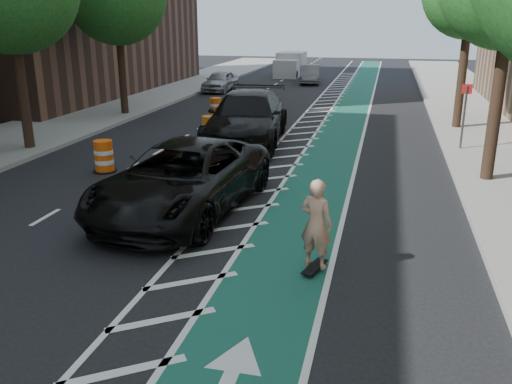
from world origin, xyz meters
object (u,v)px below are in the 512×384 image
(suv_far, at_px, (247,118))
(barrel_a, at_px, (104,157))
(skateboarder, at_px, (316,224))
(suv_near, at_px, (183,178))

(suv_far, height_order, barrel_a, suv_far)
(skateboarder, bearing_deg, suv_far, -52.32)
(suv_near, distance_m, barrel_a, 4.80)
(suv_far, xyz_separation_m, barrel_a, (-3.41, -5.09, -0.50))
(suv_near, height_order, suv_far, suv_far)
(suv_near, distance_m, suv_far, 8.01)
(skateboarder, bearing_deg, barrel_a, -19.90)
(skateboarder, distance_m, suv_near, 4.56)
(suv_near, bearing_deg, barrel_a, 147.98)
(suv_far, bearing_deg, barrel_a, -129.10)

